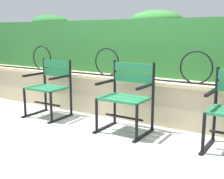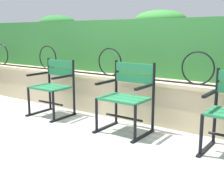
# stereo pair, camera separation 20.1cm
# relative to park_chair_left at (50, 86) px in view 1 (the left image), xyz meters

# --- Properties ---
(ground_plane) EXTENTS (60.00, 60.00, 0.00)m
(ground_plane) POSITION_rel_park_chair_left_xyz_m (1.18, -0.20, -0.46)
(ground_plane) COLOR #ADADA8
(stone_wall) EXTENTS (7.75, 0.41, 0.61)m
(stone_wall) POSITION_rel_park_chair_left_xyz_m (1.18, 0.54, -0.15)
(stone_wall) COLOR #C6B289
(stone_wall) RESTS_ON ground
(iron_arch_fence) EXTENTS (7.20, 0.02, 0.42)m
(iron_arch_fence) POSITION_rel_park_chair_left_xyz_m (0.81, 0.46, 0.32)
(iron_arch_fence) COLOR black
(iron_arch_fence) RESTS_ON stone_wall
(hedge_row) EXTENTS (7.60, 0.65, 0.97)m
(hedge_row) POSITION_rel_park_chair_left_xyz_m (1.20, 1.04, 0.60)
(hedge_row) COLOR #2D7033
(hedge_row) RESTS_ON stone_wall
(park_chair_left) EXTENTS (0.57, 0.52, 0.85)m
(park_chair_left) POSITION_rel_park_chair_left_xyz_m (0.00, 0.00, 0.00)
(park_chair_left) COLOR #237547
(park_chair_left) RESTS_ON ground
(park_chair_centre) EXTENTS (0.62, 0.53, 0.88)m
(park_chair_centre) POSITION_rel_park_chair_left_xyz_m (1.32, -0.01, 0.01)
(park_chair_centre) COLOR #237547
(park_chair_centre) RESTS_ON ground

